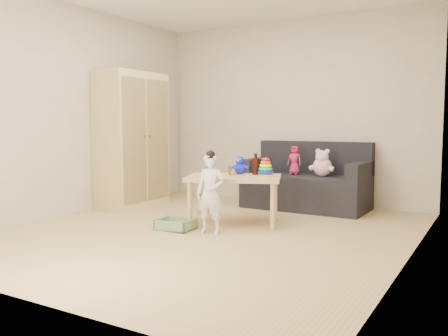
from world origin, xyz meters
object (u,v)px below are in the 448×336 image
Objects in this scene: sofa at (306,192)px; play_table at (234,200)px; toddler at (211,194)px; wardrobe at (132,140)px.

play_table reaches higher than sofa.
sofa is 1.96× the size of toddler.
play_table is (1.79, -0.34, -0.64)m from wardrobe.
toddler is at bearing -98.84° from sofa.
toddler is at bearing -26.04° from wardrobe.
play_table is (-0.36, -1.32, 0.05)m from sofa.
sofa is at bearing 68.66° from toddler.
wardrobe is at bearing 142.51° from toddler.
wardrobe reaches higher than sofa.
wardrobe is at bearing -154.33° from sofa.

